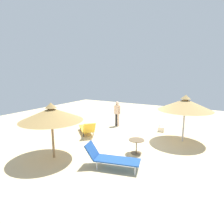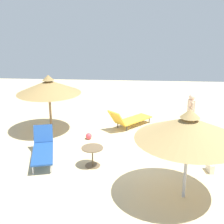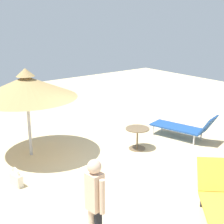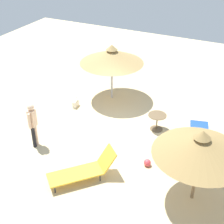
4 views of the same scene
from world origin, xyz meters
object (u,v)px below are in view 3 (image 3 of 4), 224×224
at_px(handbag, 16,179).
at_px(beach_ball, 207,166).
at_px(person_standing_far_left, 95,202).
at_px(lounge_chair_near_left, 220,203).
at_px(parasol_umbrella_back, 26,87).
at_px(side_table_round, 137,135).
at_px(lounge_chair_far_right, 185,127).

height_order(handbag, beach_ball, handbag).
bearing_deg(person_standing_far_left, lounge_chair_near_left, -16.30).
bearing_deg(lounge_chair_near_left, person_standing_far_left, 163.70).
bearing_deg(parasol_umbrella_back, lounge_chair_near_left, -72.99).
height_order(person_standing_far_left, handbag, person_standing_far_left).
xyz_separation_m(handbag, beach_ball, (4.14, -2.26, -0.04)).
bearing_deg(beach_ball, side_table_round, 101.69).
relative_size(lounge_chair_far_right, person_standing_far_left, 1.27).
height_order(person_standing_far_left, beach_ball, person_standing_far_left).
distance_m(lounge_chair_near_left, beach_ball, 2.12).
bearing_deg(handbag, person_standing_far_left, -87.00).
relative_size(person_standing_far_left, side_table_round, 2.44).
bearing_deg(handbag, parasol_umbrella_back, 54.41).
relative_size(parasol_umbrella_back, handbag, 5.83).
distance_m(side_table_round, beach_ball, 2.23).
bearing_deg(lounge_chair_far_right, lounge_chair_near_left, -130.97).
distance_m(lounge_chair_far_right, side_table_round, 1.76).
height_order(person_standing_far_left, side_table_round, person_standing_far_left).
height_order(lounge_chair_far_right, handbag, lounge_chair_far_right).
bearing_deg(handbag, lounge_chair_far_right, -4.69).
relative_size(lounge_chair_near_left, lounge_chair_far_right, 0.93).
relative_size(side_table_round, beach_ball, 2.88).
xyz_separation_m(parasol_umbrella_back, lounge_chair_near_left, (1.57, -5.13, -1.62)).
distance_m(lounge_chair_near_left, person_standing_far_left, 2.62).
distance_m(parasol_umbrella_back, side_table_round, 3.44).
bearing_deg(parasol_umbrella_back, person_standing_far_left, -101.17).
bearing_deg(lounge_chair_near_left, handbag, 125.11).
bearing_deg(handbag, lounge_chair_near_left, -54.89).
bearing_deg(person_standing_far_left, lounge_chair_far_right, 25.73).
distance_m(lounge_chair_far_right, handbag, 5.44).
relative_size(lounge_chair_near_left, side_table_round, 2.86).
xyz_separation_m(person_standing_far_left, handbag, (-0.16, 2.98, -0.81)).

